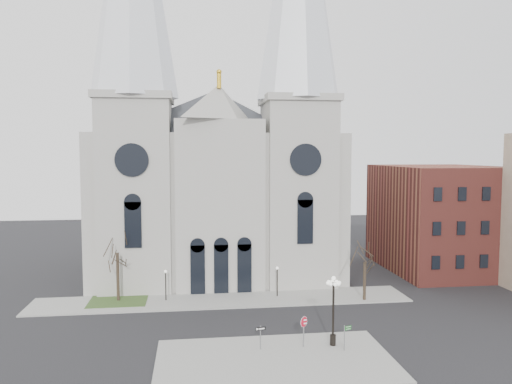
{
  "coord_description": "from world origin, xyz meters",
  "views": [
    {
      "loc": [
        -3.1,
        -41.2,
        15.8
      ],
      "look_at": [
        3.21,
        8.0,
        11.86
      ],
      "focal_mm": 35.0,
      "sensor_mm": 36.0,
      "label": 1
    }
  ],
  "objects": [
    {
      "name": "sidewalk_near",
      "position": [
        3.0,
        -5.0,
        0.07
      ],
      "size": [
        18.0,
        10.0,
        0.14
      ],
      "primitive_type": "cube",
      "color": "gray",
      "rests_on": "ground"
    },
    {
      "name": "tree_right",
      "position": [
        15.0,
        9.0,
        4.47
      ],
      "size": [
        3.2,
        3.2,
        6.0
      ],
      "color": "black",
      "rests_on": "ground"
    },
    {
      "name": "ground",
      "position": [
        0.0,
        0.0,
        0.0
      ],
      "size": [
        160.0,
        160.0,
        0.0
      ],
      "primitive_type": "plane",
      "color": "black",
      "rests_on": "ground"
    },
    {
      "name": "one_way_sign",
      "position": [
        2.17,
        -2.93,
        1.46
      ],
      "size": [
        0.83,
        0.21,
        1.92
      ],
      "rotation": [
        0.0,
        0.0,
        0.2
      ],
      "color": "slate",
      "rests_on": "sidewalk_near"
    },
    {
      "name": "street_name_sign",
      "position": [
        8.8,
        -3.99,
        1.35
      ],
      "size": [
        0.63,
        0.23,
        2.03
      ],
      "rotation": [
        0.0,
        0.0,
        0.29
      ],
      "color": "slate",
      "rests_on": "sidewalk_near"
    },
    {
      "name": "bg_building_brick",
      "position": [
        30.0,
        22.0,
        7.0
      ],
      "size": [
        14.0,
        18.0,
        14.0
      ],
      "primitive_type": "cube",
      "color": "brown",
      "rests_on": "ground"
    },
    {
      "name": "globe_lamp",
      "position": [
        8.14,
        -2.83,
        3.73
      ],
      "size": [
        1.27,
        1.27,
        5.72
      ],
      "rotation": [
        0.0,
        0.0,
        -0.03
      ],
      "color": "black",
      "rests_on": "sidewalk_near"
    },
    {
      "name": "grass_patch",
      "position": [
        -11.0,
        12.0,
        0.09
      ],
      "size": [
        6.0,
        5.0,
        0.18
      ],
      "primitive_type": "cube",
      "color": "#32471E",
      "rests_on": "ground"
    },
    {
      "name": "stop_sign",
      "position": [
        5.68,
        -2.9,
        1.95
      ],
      "size": [
        0.88,
        0.31,
        2.55
      ],
      "rotation": [
        0.0,
        0.0,
        0.32
      ],
      "color": "slate",
      "rests_on": "sidewalk_near"
    },
    {
      "name": "sidewalk_far",
      "position": [
        0.0,
        11.0,
        0.07
      ],
      "size": [
        40.0,
        6.0,
        0.14
      ],
      "primitive_type": "cube",
      "color": "gray",
      "rests_on": "ground"
    },
    {
      "name": "cathedral",
      "position": [
        0.0,
        22.86,
        18.48
      ],
      "size": [
        33.0,
        26.66,
        54.0
      ],
      "color": "#9E9C93",
      "rests_on": "ground"
    },
    {
      "name": "ped_lamp_left",
      "position": [
        -6.0,
        11.5,
        2.33
      ],
      "size": [
        0.32,
        0.32,
        3.26
      ],
      "color": "black",
      "rests_on": "sidewalk_far"
    },
    {
      "name": "ped_lamp_right",
      "position": [
        6.0,
        11.5,
        2.33
      ],
      "size": [
        0.32,
        0.32,
        3.26
      ],
      "color": "black",
      "rests_on": "sidewalk_far"
    },
    {
      "name": "tree_left",
      "position": [
        -11.0,
        12.0,
        5.58
      ],
      "size": [
        3.2,
        3.2,
        7.5
      ],
      "color": "black",
      "rests_on": "ground"
    }
  ]
}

